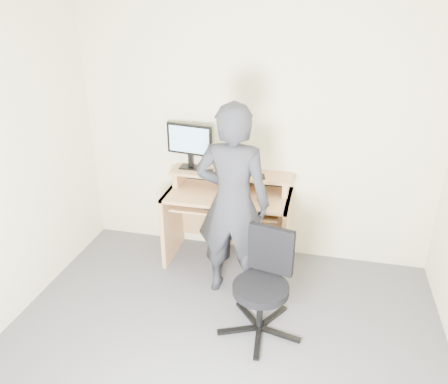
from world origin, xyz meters
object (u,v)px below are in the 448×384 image
at_px(office_chair, 264,280).
at_px(person, 233,204).
at_px(desk, 230,209).
at_px(monitor, 190,142).

relative_size(office_chair, person, 0.48).
distance_m(desk, person, 0.65).
xyz_separation_m(office_chair, person, (-0.35, 0.43, 0.42)).
height_order(desk, office_chair, desk).
height_order(monitor, office_chair, monitor).
height_order(desk, monitor, monitor).
xyz_separation_m(desk, monitor, (-0.43, 0.10, 0.63)).
relative_size(monitor, person, 0.27).
bearing_deg(person, office_chair, 129.92).
xyz_separation_m(desk, office_chair, (0.49, -0.97, -0.09)).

